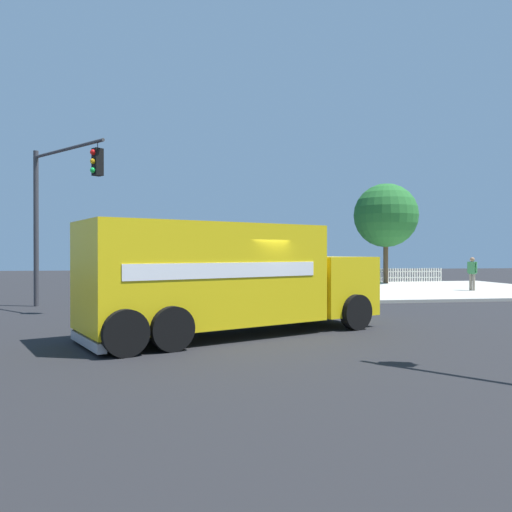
{
  "coord_description": "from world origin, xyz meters",
  "views": [
    {
      "loc": [
        1.56,
        13.2,
        2.17
      ],
      "look_at": [
        -0.58,
        -0.51,
        2.08
      ],
      "focal_mm": 34.85,
      "sensor_mm": 36.0,
      "label": 1
    }
  ],
  "objects_px": {
    "delivery_truck": "(229,278)",
    "pedestrian_near_corner": "(472,271)",
    "traffic_light_secondary": "(55,201)",
    "shade_tree_near": "(386,216)"
  },
  "relations": [
    {
      "from": "traffic_light_secondary",
      "to": "shade_tree_near",
      "type": "height_order",
      "value": "shade_tree_near"
    },
    {
      "from": "delivery_truck",
      "to": "pedestrian_near_corner",
      "type": "height_order",
      "value": "delivery_truck"
    },
    {
      "from": "pedestrian_near_corner",
      "to": "traffic_light_secondary",
      "type": "bearing_deg",
      "value": 12.42
    },
    {
      "from": "delivery_truck",
      "to": "traffic_light_secondary",
      "type": "height_order",
      "value": "traffic_light_secondary"
    },
    {
      "from": "traffic_light_secondary",
      "to": "pedestrian_near_corner",
      "type": "bearing_deg",
      "value": -167.58
    },
    {
      "from": "shade_tree_near",
      "to": "delivery_truck",
      "type": "bearing_deg",
      "value": 56.03
    },
    {
      "from": "pedestrian_near_corner",
      "to": "delivery_truck",
      "type": "bearing_deg",
      "value": 38.8
    },
    {
      "from": "shade_tree_near",
      "to": "traffic_light_secondary",
      "type": "bearing_deg",
      "value": 31.73
    },
    {
      "from": "pedestrian_near_corner",
      "to": "shade_tree_near",
      "type": "distance_m",
      "value": 7.99
    },
    {
      "from": "delivery_truck",
      "to": "pedestrian_near_corner",
      "type": "distance_m",
      "value": 18.38
    }
  ]
}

